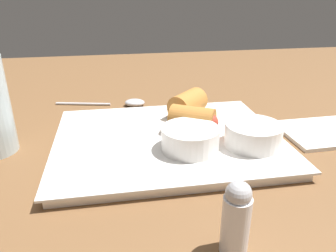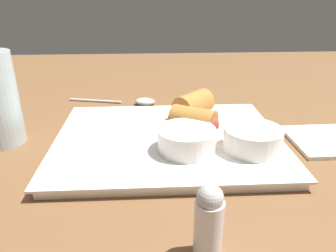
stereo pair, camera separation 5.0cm
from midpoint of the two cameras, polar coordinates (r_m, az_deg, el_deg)
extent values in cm
cube|color=brown|center=(48.45, -0.09, -4.94)|extent=(180.00, 140.00, 2.00)
cube|color=white|center=(48.47, -2.96, -2.83)|extent=(31.41, 25.07, 1.20)
cube|color=white|center=(48.14, -2.97, -2.03)|extent=(32.66, 26.07, 0.30)
cylinder|color=#B77533|center=(48.31, 1.28, 0.98)|extent=(7.63, 6.78, 4.12)
sphere|color=#B23D2D|center=(47.61, 4.24, 0.56)|extent=(2.68, 2.68, 2.68)
cylinder|color=#B77533|center=(54.89, 0.85, 3.84)|extent=(7.45, 7.47, 4.12)
sphere|color=beige|center=(56.94, 2.32, 4.57)|extent=(2.68, 2.68, 2.68)
cylinder|color=white|center=(43.69, 0.09, -2.32)|extent=(7.80, 7.80, 3.12)
cylinder|color=maroon|center=(43.14, 0.09, -0.80)|extent=(6.39, 6.39, 0.56)
cylinder|color=white|center=(45.78, 11.60, -1.57)|extent=(7.80, 7.80, 3.12)
cylinder|color=#477038|center=(45.26, 11.73, -0.11)|extent=(6.39, 6.39, 0.56)
cylinder|color=silver|center=(67.41, -16.66, 3.68)|extent=(10.68, 2.85, 0.50)
ellipsoid|color=silver|center=(64.61, -8.04, 4.00)|extent=(4.47, 3.79, 1.35)
cube|color=white|center=(56.59, 23.06, -1.09)|extent=(12.73, 10.90, 0.60)
cylinder|color=silver|center=(29.95, 7.26, -16.90)|extent=(2.52, 2.52, 5.70)
sphere|color=#B7B7BC|center=(27.92, 7.61, -11.77)|extent=(2.27, 2.27, 2.27)
camera|label=1|loc=(0.03, -93.02, -1.33)|focal=35.00mm
camera|label=2|loc=(0.03, 86.98, 1.33)|focal=35.00mm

